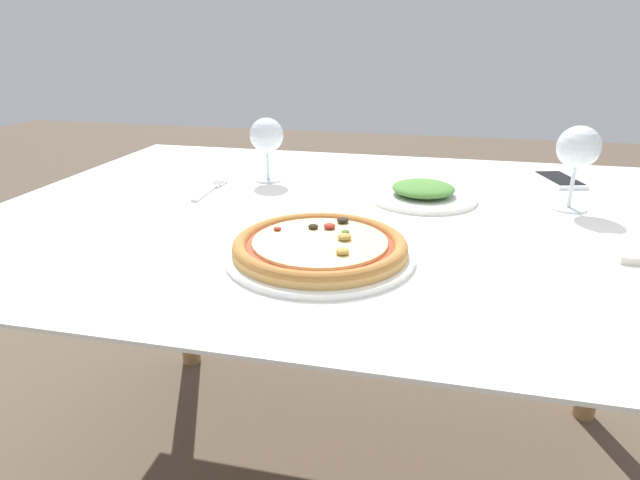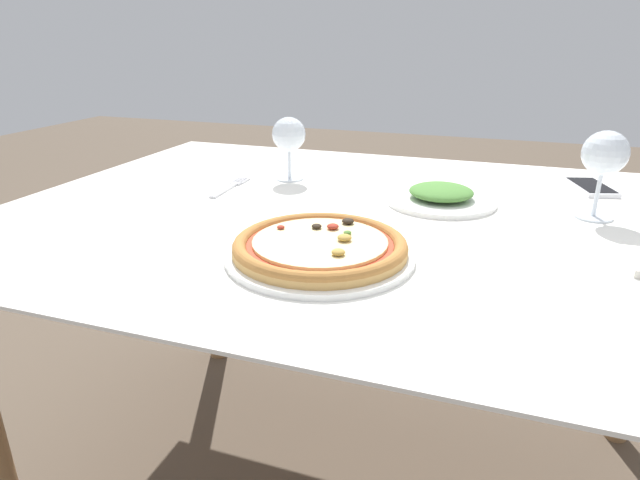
% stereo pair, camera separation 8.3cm
% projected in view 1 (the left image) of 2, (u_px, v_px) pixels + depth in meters
% --- Properties ---
extents(dining_table, '(1.47, 1.06, 0.72)m').
position_uv_depth(dining_table, '(356.00, 246.00, 1.09)').
color(dining_table, '#997047').
rests_on(dining_table, ground_plane).
extents(pizza_plate, '(0.30, 0.30, 0.04)m').
position_uv_depth(pizza_plate, '(320.00, 248.00, 0.84)').
color(pizza_plate, white).
rests_on(pizza_plate, dining_table).
extents(fork, '(0.03, 0.17, 0.00)m').
position_uv_depth(fork, '(210.00, 190.00, 1.20)').
color(fork, silver).
rests_on(fork, dining_table).
extents(wine_glass_far_left, '(0.08, 0.08, 0.17)m').
position_uv_depth(wine_glass_far_left, '(578.00, 150.00, 1.04)').
color(wine_glass_far_left, silver).
rests_on(wine_glass_far_left, dining_table).
extents(wine_glass_far_right, '(0.08, 0.08, 0.15)m').
position_uv_depth(wine_glass_far_right, '(267.00, 137.00, 1.25)').
color(wine_glass_far_right, silver).
rests_on(wine_glass_far_right, dining_table).
extents(cell_phone, '(0.11, 0.16, 0.01)m').
position_uv_depth(cell_phone, '(559.00, 180.00, 1.27)').
color(cell_phone, white).
rests_on(cell_phone, dining_table).
extents(side_plate, '(0.23, 0.23, 0.04)m').
position_uv_depth(side_plate, '(423.00, 193.00, 1.14)').
color(side_plate, white).
rests_on(side_plate, dining_table).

